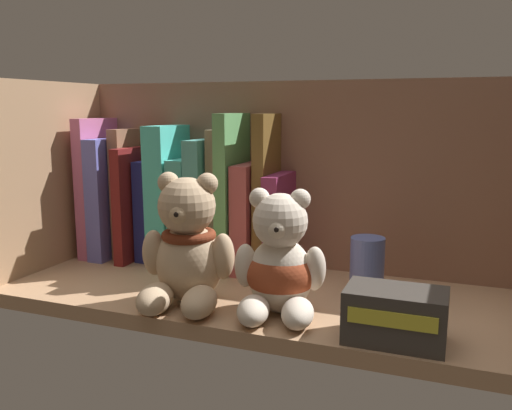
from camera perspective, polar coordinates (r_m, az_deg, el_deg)
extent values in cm
cube|color=#A87F5B|center=(73.77, 2.14, -10.04)|extent=(73.88, 26.69, 2.00)
cube|color=#8A5F49|center=(83.33, 5.33, 2.37)|extent=(76.28, 1.20, 30.48)
cube|color=#A87F5B|center=(89.64, -21.27, 2.27)|extent=(1.60, 29.09, 30.48)
cube|color=#C46291|center=(95.68, -15.63, 1.93)|extent=(1.90, 13.45, 22.80)
cube|color=#6064C2|center=(94.39, -14.31, 0.91)|extent=(2.74, 14.15, 19.62)
cube|color=#94644A|center=(92.78, -13.00, 1.28)|extent=(1.94, 9.39, 21.13)
cube|color=maroon|center=(91.85, -11.87, 0.34)|extent=(1.69, 14.67, 18.30)
cube|color=navy|center=(90.70, -10.51, -0.42)|extent=(2.75, 9.17, 16.17)
cube|color=#49CCBC|center=(88.52, -8.70, 1.22)|extent=(3.58, 12.37, 21.82)
cube|color=#49AFA3|center=(87.31, -6.70, -0.53)|extent=(2.84, 11.96, 16.76)
cube|color=teal|center=(85.69, -4.93, 0.33)|extent=(2.60, 12.74, 19.79)
cube|color=#917C5D|center=(84.48, -3.38, 0.73)|extent=(2.04, 9.31, 21.31)
cube|color=#5DA15C|center=(83.40, -1.99, 1.45)|extent=(1.93, 13.19, 23.70)
cube|color=#9E4545|center=(83.07, -0.32, -1.16)|extent=(2.70, 12.24, 16.32)
cube|color=brown|center=(81.54, 1.35, 1.24)|extent=(1.81, 9.73, 23.65)
cube|color=#7A274F|center=(81.58, 2.88, -1.86)|extent=(2.62, 12.46, 15.05)
ellipsoid|color=tan|center=(69.71, -7.01, -6.08)|extent=(8.60, 7.89, 10.12)
sphere|color=tan|center=(67.55, -7.29, -0.12)|extent=(7.20, 7.20, 7.20)
sphere|color=tan|center=(68.45, -9.19, 2.35)|extent=(2.70, 2.70, 2.70)
sphere|color=tan|center=(66.81, -5.15, 2.25)|extent=(2.70, 2.70, 2.70)
sphere|color=tan|center=(65.27, -8.01, -0.88)|extent=(2.70, 2.70, 2.70)
sphere|color=black|center=(64.38, -8.29, -0.97)|extent=(0.94, 0.94, 0.94)
ellipsoid|color=tan|center=(67.39, -10.56, -9.67)|extent=(5.08, 7.31, 3.60)
ellipsoid|color=tan|center=(65.55, -5.99, -10.12)|extent=(5.08, 7.31, 3.60)
ellipsoid|color=tan|center=(70.50, -10.68, -4.93)|extent=(3.35, 3.35, 5.85)
ellipsoid|color=tan|center=(67.60, -3.50, -5.42)|extent=(3.35, 3.35, 5.85)
torus|color=maroon|center=(68.79, -7.08, -3.16)|extent=(6.91, 6.91, 1.30)
ellipsoid|color=beige|center=(65.90, 2.55, -7.38)|extent=(7.84, 7.20, 9.23)
sphere|color=beige|center=(63.74, 2.55, -1.67)|extent=(6.56, 6.56, 6.56)
sphere|color=beige|center=(64.03, 0.57, 0.72)|extent=(2.46, 2.46, 2.46)
sphere|color=beige|center=(63.50, 4.67, 0.61)|extent=(2.46, 2.46, 2.46)
sphere|color=beige|center=(61.57, 2.28, -2.47)|extent=(2.46, 2.46, 2.46)
sphere|color=black|center=(60.72, 2.18, -2.58)|extent=(0.86, 0.86, 0.86)
ellipsoid|color=beige|center=(63.13, -0.29, -11.03)|extent=(4.86, 6.77, 3.28)
ellipsoid|color=beige|center=(62.54, 4.39, -11.27)|extent=(4.86, 6.77, 3.28)
ellipsoid|color=beige|center=(65.73, -1.11, -6.36)|extent=(3.15, 3.15, 5.33)
ellipsoid|color=beige|center=(64.79, 6.18, -6.67)|extent=(3.15, 3.15, 5.33)
ellipsoid|color=#983E21|center=(65.84, 2.55, -7.18)|extent=(8.49, 7.84, 6.46)
cylinder|color=#4C5B99|center=(72.45, 11.58, -6.45)|extent=(4.42, 4.42, 8.01)
cube|color=#38332D|center=(60.21, 14.44, -11.18)|extent=(10.45, 6.30, 5.75)
cube|color=gold|center=(56.95, 14.08, -11.65)|extent=(8.89, 0.16, 1.61)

